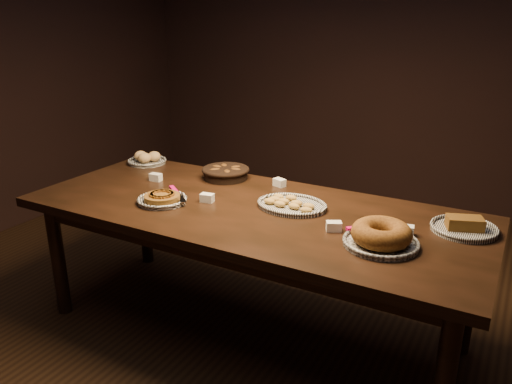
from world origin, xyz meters
The scene contains 9 objects.
ground centered at (0.00, 0.00, 0.00)m, with size 5.00×5.00×0.00m, color black.
buffet_table centered at (0.00, 0.00, 0.68)m, with size 2.40×1.00×0.75m.
apple_tart_plate centered at (-0.45, -0.16, 0.77)m, with size 0.29×0.30×0.05m.
madeleine_platter centered at (0.19, 0.10, 0.77)m, with size 0.37×0.30×0.04m.
bundt_cake_plate centered at (0.72, -0.12, 0.79)m, with size 0.34×0.39×0.10m.
croissant_basket centered at (-0.37, 0.35, 0.79)m, with size 0.33×0.33×0.07m.
bread_roll_plate centered at (-1.02, 0.38, 0.78)m, with size 0.26×0.26×0.08m.
loaf_plate centered at (1.02, 0.21, 0.77)m, with size 0.30×0.30×0.07m.
tent_cards centered at (0.06, 0.08, 0.77)m, with size 1.59×0.52×0.04m.
Camera 1 is at (1.20, -2.11, 1.69)m, focal length 35.00 mm.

